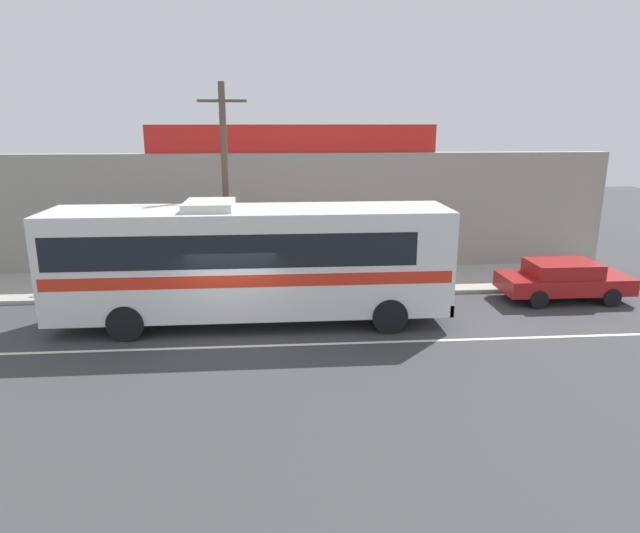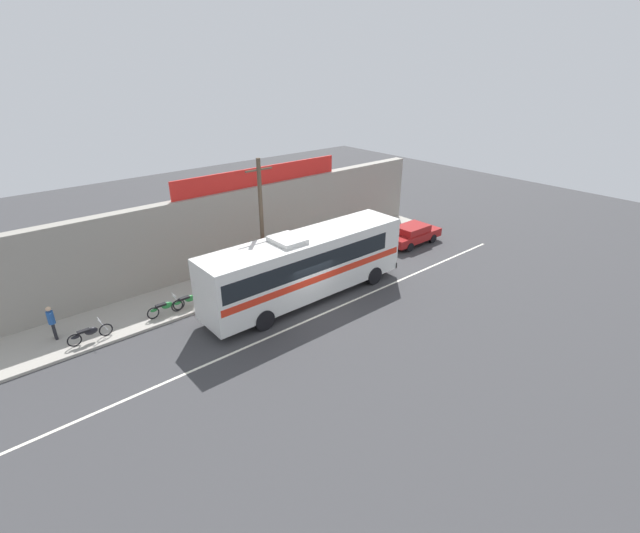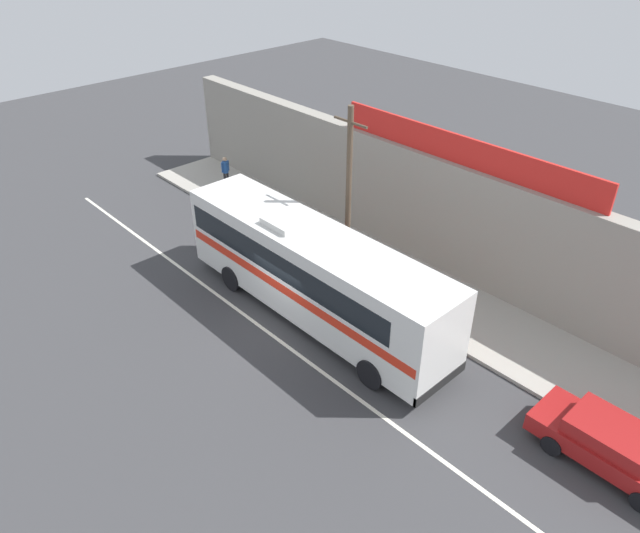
{
  "view_description": "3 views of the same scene",
  "coord_description": "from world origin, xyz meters",
  "px_view_note": "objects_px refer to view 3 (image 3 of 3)",
  "views": [
    {
      "loc": [
        1.31,
        -15.1,
        6.04
      ],
      "look_at": [
        2.61,
        1.4,
        1.66
      ],
      "focal_mm": 30.98,
      "sensor_mm": 36.0,
      "label": 1
    },
    {
      "loc": [
        -12.92,
        -15.89,
        11.78
      ],
      "look_at": [
        1.98,
        1.69,
        1.22
      ],
      "focal_mm": 25.31,
      "sensor_mm": 36.0,
      "label": 2
    },
    {
      "loc": [
        13.79,
        -10.96,
        13.68
      ],
      "look_at": [
        -0.02,
        1.93,
        1.58
      ],
      "focal_mm": 33.35,
      "sensor_mm": 36.0,
      "label": 3
    }
  ],
  "objects_px": {
    "parked_car": "(612,445)",
    "motorcycle_orange": "(280,226)",
    "intercity_bus": "(312,269)",
    "pedestrian_by_curb": "(225,170)",
    "motorcycle_red": "(220,193)",
    "motorcycle_black": "(265,217)",
    "utility_pole": "(348,195)"
  },
  "relations": [
    {
      "from": "parked_car",
      "to": "motorcycle_orange",
      "type": "xyz_separation_m",
      "value": [
        -16.08,
        1.51,
        -0.17
      ]
    },
    {
      "from": "intercity_bus",
      "to": "pedestrian_by_curb",
      "type": "distance_m",
      "value": 12.11
    },
    {
      "from": "motorcycle_red",
      "to": "pedestrian_by_curb",
      "type": "relative_size",
      "value": 1.17
    },
    {
      "from": "motorcycle_black",
      "to": "intercity_bus",
      "type": "bearing_deg",
      "value": -24.41
    },
    {
      "from": "motorcycle_orange",
      "to": "pedestrian_by_curb",
      "type": "xyz_separation_m",
      "value": [
        -5.96,
        1.25,
        0.55
      ]
    },
    {
      "from": "motorcycle_black",
      "to": "pedestrian_by_curb",
      "type": "relative_size",
      "value": 1.17
    },
    {
      "from": "motorcycle_black",
      "to": "pedestrian_by_curb",
      "type": "xyz_separation_m",
      "value": [
        -4.75,
        1.17,
        0.55
      ]
    },
    {
      "from": "intercity_bus",
      "to": "utility_pole",
      "type": "height_order",
      "value": "utility_pole"
    },
    {
      "from": "parked_car",
      "to": "motorcycle_red",
      "type": "distance_m",
      "value": 20.94
    },
    {
      "from": "intercity_bus",
      "to": "pedestrian_by_curb",
      "type": "relative_size",
      "value": 7.05
    },
    {
      "from": "parked_car",
      "to": "pedestrian_by_curb",
      "type": "distance_m",
      "value": 22.21
    },
    {
      "from": "motorcycle_black",
      "to": "utility_pole",
      "type": "bearing_deg",
      "value": -3.21
    },
    {
      "from": "pedestrian_by_curb",
      "to": "parked_car",
      "type": "bearing_deg",
      "value": -7.13
    },
    {
      "from": "utility_pole",
      "to": "pedestrian_by_curb",
      "type": "distance_m",
      "value": 10.94
    },
    {
      "from": "parked_car",
      "to": "motorcycle_black",
      "type": "height_order",
      "value": "parked_car"
    },
    {
      "from": "intercity_bus",
      "to": "parked_car",
      "type": "xyz_separation_m",
      "value": [
        10.7,
        1.4,
        -1.33
      ]
    },
    {
      "from": "parked_car",
      "to": "utility_pole",
      "type": "bearing_deg",
      "value": 173.75
    },
    {
      "from": "intercity_bus",
      "to": "pedestrian_by_curb",
      "type": "height_order",
      "value": "intercity_bus"
    },
    {
      "from": "motorcycle_black",
      "to": "motorcycle_orange",
      "type": "bearing_deg",
      "value": -3.53
    },
    {
      "from": "utility_pole",
      "to": "motorcycle_red",
      "type": "bearing_deg",
      "value": 178.4
    },
    {
      "from": "utility_pole",
      "to": "intercity_bus",
      "type": "bearing_deg",
      "value": -72.49
    },
    {
      "from": "motorcycle_orange",
      "to": "pedestrian_by_curb",
      "type": "height_order",
      "value": "pedestrian_by_curb"
    },
    {
      "from": "intercity_bus",
      "to": "motorcycle_red",
      "type": "relative_size",
      "value": 6.02
    },
    {
      "from": "motorcycle_black",
      "to": "motorcycle_orange",
      "type": "xyz_separation_m",
      "value": [
        1.21,
        -0.07,
        0.0
      ]
    },
    {
      "from": "intercity_bus",
      "to": "motorcycle_black",
      "type": "distance_m",
      "value": 7.38
    },
    {
      "from": "parked_car",
      "to": "motorcycle_black",
      "type": "xyz_separation_m",
      "value": [
        -17.29,
        1.59,
        -0.17
      ]
    },
    {
      "from": "motorcycle_red",
      "to": "intercity_bus",
      "type": "bearing_deg",
      "value": -16.05
    },
    {
      "from": "utility_pole",
      "to": "motorcycle_black",
      "type": "height_order",
      "value": "utility_pole"
    },
    {
      "from": "intercity_bus",
      "to": "parked_car",
      "type": "bearing_deg",
      "value": 7.46
    },
    {
      "from": "motorcycle_orange",
      "to": "pedestrian_by_curb",
      "type": "relative_size",
      "value": 1.16
    },
    {
      "from": "intercity_bus",
      "to": "motorcycle_red",
      "type": "bearing_deg",
      "value": 163.95
    },
    {
      "from": "utility_pole",
      "to": "parked_car",
      "type": "bearing_deg",
      "value": -6.25
    }
  ]
}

